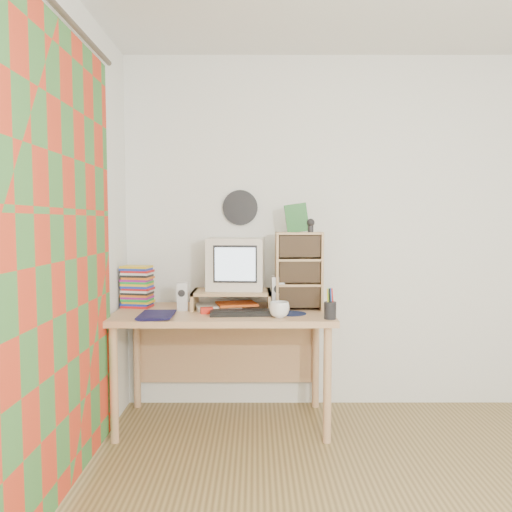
{
  "coord_description": "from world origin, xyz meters",
  "views": [
    {
      "loc": [
        -0.82,
        -1.83,
        1.33
      ],
      "look_at": [
        -0.82,
        1.33,
        1.11
      ],
      "focal_mm": 35.0,
      "sensor_mm": 36.0,
      "label": 1
    }
  ],
  "objects_px": {
    "cd_rack": "(299,271)",
    "mug": "(279,310)",
    "desk": "(224,329)",
    "keyboard": "(242,313)",
    "dvd_stack": "(138,288)",
    "crt_monitor": "(236,264)",
    "diary": "(140,313)"
  },
  "relations": [
    {
      "from": "cd_rack",
      "to": "mug",
      "type": "relative_size",
      "value": 4.18
    },
    {
      "from": "desk",
      "to": "mug",
      "type": "relative_size",
      "value": 11.43
    },
    {
      "from": "desk",
      "to": "keyboard",
      "type": "xyz_separation_m",
      "value": [
        0.13,
        -0.21,
        0.15
      ]
    },
    {
      "from": "dvd_stack",
      "to": "crt_monitor",
      "type": "bearing_deg",
      "value": 10.33
    },
    {
      "from": "keyboard",
      "to": "diary",
      "type": "height_order",
      "value": "diary"
    },
    {
      "from": "cd_rack",
      "to": "diary",
      "type": "relative_size",
      "value": 2.05
    },
    {
      "from": "dvd_stack",
      "to": "diary",
      "type": "height_order",
      "value": "dvd_stack"
    },
    {
      "from": "diary",
      "to": "dvd_stack",
      "type": "bearing_deg",
      "value": 104.24
    },
    {
      "from": "desk",
      "to": "diary",
      "type": "bearing_deg",
      "value": -150.91
    },
    {
      "from": "dvd_stack",
      "to": "diary",
      "type": "distance_m",
      "value": 0.39
    },
    {
      "from": "desk",
      "to": "dvd_stack",
      "type": "height_order",
      "value": "dvd_stack"
    },
    {
      "from": "crt_monitor",
      "to": "cd_rack",
      "type": "distance_m",
      "value": 0.43
    },
    {
      "from": "keyboard",
      "to": "desk",
      "type": "bearing_deg",
      "value": 117.38
    },
    {
      "from": "cd_rack",
      "to": "dvd_stack",
      "type": "bearing_deg",
      "value": 174.7
    },
    {
      "from": "crt_monitor",
      "to": "mug",
      "type": "height_order",
      "value": "crt_monitor"
    },
    {
      "from": "keyboard",
      "to": "diary",
      "type": "distance_m",
      "value": 0.63
    },
    {
      "from": "crt_monitor",
      "to": "keyboard",
      "type": "relative_size",
      "value": 0.92
    },
    {
      "from": "crt_monitor",
      "to": "diary",
      "type": "height_order",
      "value": "crt_monitor"
    },
    {
      "from": "cd_rack",
      "to": "crt_monitor",
      "type": "bearing_deg",
      "value": 168.16
    },
    {
      "from": "desk",
      "to": "diary",
      "type": "distance_m",
      "value": 0.59
    },
    {
      "from": "desk",
      "to": "keyboard",
      "type": "bearing_deg",
      "value": -58.99
    },
    {
      "from": "diary",
      "to": "crt_monitor",
      "type": "bearing_deg",
      "value": 31.53
    },
    {
      "from": "cd_rack",
      "to": "keyboard",
      "type": "bearing_deg",
      "value": -150.83
    },
    {
      "from": "cd_rack",
      "to": "diary",
      "type": "height_order",
      "value": "cd_rack"
    },
    {
      "from": "keyboard",
      "to": "cd_rack",
      "type": "relative_size",
      "value": 0.78
    },
    {
      "from": "keyboard",
      "to": "dvd_stack",
      "type": "height_order",
      "value": "dvd_stack"
    },
    {
      "from": "dvd_stack",
      "to": "mug",
      "type": "height_order",
      "value": "dvd_stack"
    },
    {
      "from": "mug",
      "to": "dvd_stack",
      "type": "bearing_deg",
      "value": 158.38
    },
    {
      "from": "diary",
      "to": "keyboard",
      "type": "bearing_deg",
      "value": 5.33
    },
    {
      "from": "crt_monitor",
      "to": "keyboard",
      "type": "height_order",
      "value": "crt_monitor"
    },
    {
      "from": "desk",
      "to": "dvd_stack",
      "type": "xyz_separation_m",
      "value": [
        -0.59,
        0.08,
        0.27
      ]
    },
    {
      "from": "desk",
      "to": "mug",
      "type": "distance_m",
      "value": 0.49
    }
  ]
}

